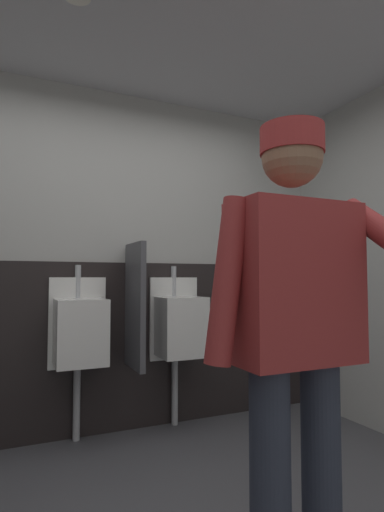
# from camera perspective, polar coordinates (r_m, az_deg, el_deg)

# --- Properties ---
(wall_back) EXTENTS (4.33, 0.12, 2.60)m
(wall_back) POSITION_cam_1_polar(r_m,az_deg,el_deg) (3.21, -12.20, -0.29)
(wall_back) COLOR #B2B2AD
(wall_back) RESTS_ON ground_plane
(wainscot_band_back) EXTENTS (3.73, 0.03, 1.26)m
(wainscot_band_back) POSITION_cam_1_polar(r_m,az_deg,el_deg) (3.17, -12.06, -12.36)
(wainscot_band_back) COLOR black
(wainscot_band_back) RESTS_ON ground_plane
(urinal_left) EXTENTS (0.40, 0.34, 1.24)m
(urinal_left) POSITION_cam_1_polar(r_m,az_deg,el_deg) (2.97, -15.50, -10.11)
(urinal_left) COLOR white
(urinal_left) RESTS_ON ground_plane
(urinal_middle) EXTENTS (0.40, 0.34, 1.24)m
(urinal_middle) POSITION_cam_1_polar(r_m,az_deg,el_deg) (3.18, -1.82, -9.77)
(urinal_middle) COLOR white
(urinal_middle) RESTS_ON ground_plane
(privacy_divider_panel) EXTENTS (0.04, 0.40, 0.90)m
(privacy_divider_panel) POSITION_cam_1_polar(r_m,az_deg,el_deg) (2.97, -8.03, -6.85)
(privacy_divider_panel) COLOR #4C4C51
(person) EXTENTS (0.67, 0.60, 1.69)m
(person) POSITION_cam_1_polar(r_m,az_deg,el_deg) (1.49, 14.39, -8.46)
(person) COLOR #2D3342
(person) RESTS_ON ground_plane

